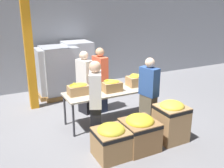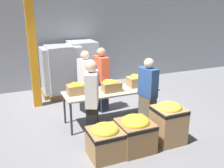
{
  "view_description": "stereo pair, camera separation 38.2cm",
  "coord_description": "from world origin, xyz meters",
  "px_view_note": "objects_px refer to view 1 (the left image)",
  "views": [
    {
      "loc": [
        -2.55,
        -5.05,
        2.75
      ],
      "look_at": [
        0.08,
        0.12,
        0.92
      ],
      "focal_mm": 40.0,
      "sensor_mm": 36.0,
      "label": 1
    },
    {
      "loc": [
        -2.2,
        -5.21,
        2.75
      ],
      "look_at": [
        0.08,
        0.12,
        0.92
      ],
      "focal_mm": 40.0,
      "sensor_mm": 36.0,
      "label": 2
    }
  ],
  "objects_px": {
    "banana_box_1": "(112,86)",
    "donation_bin_0": "(111,140)",
    "sorting_table": "(111,93)",
    "pallet_stack_0": "(60,72)",
    "donation_bin_2": "(171,120)",
    "volunteer_3": "(85,83)",
    "donation_bin_1": "(140,131)",
    "banana_box_0": "(78,89)",
    "volunteer_0": "(100,80)",
    "pallet_stack_1": "(52,73)",
    "support_pillar": "(28,36)",
    "pallet_stack_2": "(78,67)",
    "volunteer_2": "(149,94)",
    "banana_box_2": "(136,80)",
    "volunteer_1": "(96,103)"
  },
  "relations": [
    {
      "from": "banana_box_1",
      "to": "volunteer_0",
      "type": "xyz_separation_m",
      "value": [
        0.06,
        0.8,
        -0.09
      ]
    },
    {
      "from": "donation_bin_2",
      "to": "volunteer_3",
      "type": "bearing_deg",
      "value": 117.12
    },
    {
      "from": "donation_bin_2",
      "to": "pallet_stack_0",
      "type": "bearing_deg",
      "value": 108.97
    },
    {
      "from": "sorting_table",
      "to": "donation_bin_2",
      "type": "height_order",
      "value": "donation_bin_2"
    },
    {
      "from": "banana_box_1",
      "to": "banana_box_2",
      "type": "xyz_separation_m",
      "value": [
        0.74,
        0.12,
        0.01
      ]
    },
    {
      "from": "banana_box_1",
      "to": "donation_bin_1",
      "type": "relative_size",
      "value": 0.61
    },
    {
      "from": "sorting_table",
      "to": "volunteer_0",
      "type": "xyz_separation_m",
      "value": [
        0.04,
        0.73,
        0.11
      ]
    },
    {
      "from": "banana_box_2",
      "to": "donation_bin_0",
      "type": "xyz_separation_m",
      "value": [
        -1.42,
        -1.41,
        -0.6
      ]
    },
    {
      "from": "volunteer_3",
      "to": "support_pillar",
      "type": "height_order",
      "value": "support_pillar"
    },
    {
      "from": "banana_box_1",
      "to": "support_pillar",
      "type": "relative_size",
      "value": 0.11
    },
    {
      "from": "support_pillar",
      "to": "pallet_stack_0",
      "type": "distance_m",
      "value": 1.7
    },
    {
      "from": "donation_bin_0",
      "to": "banana_box_2",
      "type": "bearing_deg",
      "value": 44.94
    },
    {
      "from": "donation_bin_0",
      "to": "pallet_stack_2",
      "type": "height_order",
      "value": "pallet_stack_2"
    },
    {
      "from": "pallet_stack_2",
      "to": "donation_bin_2",
      "type": "bearing_deg",
      "value": -81.38
    },
    {
      "from": "volunteer_0",
      "to": "donation_bin_1",
      "type": "distance_m",
      "value": 2.15
    },
    {
      "from": "sorting_table",
      "to": "volunteer_2",
      "type": "distance_m",
      "value": 0.9
    },
    {
      "from": "pallet_stack_0",
      "to": "pallet_stack_2",
      "type": "distance_m",
      "value": 0.74
    },
    {
      "from": "support_pillar",
      "to": "donation_bin_2",
      "type": "bearing_deg",
      "value": -54.12
    },
    {
      "from": "volunteer_3",
      "to": "donation_bin_2",
      "type": "bearing_deg",
      "value": 10.14
    },
    {
      "from": "donation_bin_0",
      "to": "pallet_stack_1",
      "type": "bearing_deg",
      "value": 91.8
    },
    {
      "from": "sorting_table",
      "to": "pallet_stack_0",
      "type": "height_order",
      "value": "pallet_stack_0"
    },
    {
      "from": "banana_box_2",
      "to": "pallet_stack_0",
      "type": "xyz_separation_m",
      "value": [
        -1.31,
        2.38,
        -0.19
      ]
    },
    {
      "from": "volunteer_2",
      "to": "banana_box_0",
      "type": "bearing_deg",
      "value": 51.52
    },
    {
      "from": "volunteer_0",
      "to": "donation_bin_2",
      "type": "relative_size",
      "value": 1.96
    },
    {
      "from": "banana_box_2",
      "to": "support_pillar",
      "type": "height_order",
      "value": "support_pillar"
    },
    {
      "from": "banana_box_0",
      "to": "pallet_stack_1",
      "type": "bearing_deg",
      "value": 90.41
    },
    {
      "from": "volunteer_3",
      "to": "pallet_stack_0",
      "type": "bearing_deg",
      "value": 170.18
    },
    {
      "from": "sorting_table",
      "to": "banana_box_1",
      "type": "bearing_deg",
      "value": -104.06
    },
    {
      "from": "banana_box_1",
      "to": "donation_bin_1",
      "type": "xyz_separation_m",
      "value": [
        -0.05,
        -1.29,
        -0.56
      ]
    },
    {
      "from": "banana_box_0",
      "to": "volunteer_0",
      "type": "relative_size",
      "value": 0.27
    },
    {
      "from": "volunteer_1",
      "to": "banana_box_2",
      "type": "bearing_deg",
      "value": -36.99
    },
    {
      "from": "support_pillar",
      "to": "pallet_stack_2",
      "type": "distance_m",
      "value": 2.23
    },
    {
      "from": "banana_box_1",
      "to": "donation_bin_0",
      "type": "xyz_separation_m",
      "value": [
        -0.68,
        -1.29,
        -0.59
      ]
    },
    {
      "from": "banana_box_2",
      "to": "donation_bin_2",
      "type": "distance_m",
      "value": 1.5
    },
    {
      "from": "donation_bin_2",
      "to": "pallet_stack_1",
      "type": "bearing_deg",
      "value": 111.41
    },
    {
      "from": "sorting_table",
      "to": "banana_box_0",
      "type": "bearing_deg",
      "value": 174.48
    },
    {
      "from": "banana_box_1",
      "to": "pallet_stack_2",
      "type": "relative_size",
      "value": 0.27
    },
    {
      "from": "volunteer_2",
      "to": "support_pillar",
      "type": "xyz_separation_m",
      "value": [
        -2.17,
        2.39,
        1.18
      ]
    },
    {
      "from": "donation_bin_2",
      "to": "pallet_stack_0",
      "type": "xyz_separation_m",
      "value": [
        -1.3,
        3.79,
        0.3
      ]
    },
    {
      "from": "donation_bin_1",
      "to": "pallet_stack_1",
      "type": "relative_size",
      "value": 0.48
    },
    {
      "from": "sorting_table",
      "to": "donation_bin_2",
      "type": "xyz_separation_m",
      "value": [
        0.71,
        -1.37,
        -0.28
      ]
    },
    {
      "from": "volunteer_3",
      "to": "donation_bin_1",
      "type": "distance_m",
      "value": 2.21
    },
    {
      "from": "volunteer_1",
      "to": "banana_box_1",
      "type": "bearing_deg",
      "value": -22.26
    },
    {
      "from": "volunteer_3",
      "to": "donation_bin_0",
      "type": "distance_m",
      "value": 2.21
    },
    {
      "from": "volunteer_3",
      "to": "pallet_stack_2",
      "type": "bearing_deg",
      "value": 148.79
    },
    {
      "from": "volunteer_0",
      "to": "pallet_stack_0",
      "type": "bearing_deg",
      "value": -166.13
    },
    {
      "from": "support_pillar",
      "to": "pallet_stack_0",
      "type": "xyz_separation_m",
      "value": [
        0.95,
        0.68,
        -1.23
      ]
    },
    {
      "from": "banana_box_1",
      "to": "donation_bin_0",
      "type": "height_order",
      "value": "banana_box_1"
    },
    {
      "from": "sorting_table",
      "to": "pallet_stack_2",
      "type": "bearing_deg",
      "value": 87.91
    },
    {
      "from": "volunteer_1",
      "to": "pallet_stack_0",
      "type": "distance_m",
      "value": 3.17
    }
  ]
}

